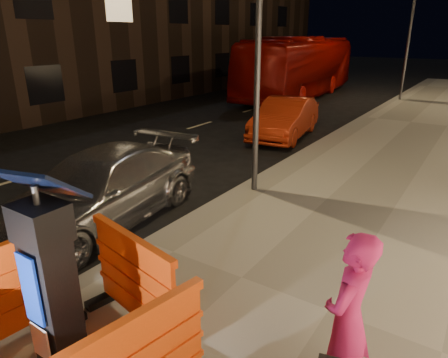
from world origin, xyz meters
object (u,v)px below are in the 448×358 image
Objects in this scene: car_red at (284,137)px; man at (348,319)px; barrier_kerbside at (4,297)px; bus_doubledecker at (298,97)px; barrier_back at (135,282)px; car_silver at (103,222)px; parking_kiosk at (52,290)px.

car_red is 2.38× the size of man.
car_red is (-1.79, 10.53, -0.73)m from barrier_kerbside.
barrier_back is at bearing -75.30° from bus_doubledecker.
bus_doubledecker reaches higher than barrier_kerbside.
barrier_back is 1.34m from barrier_kerbside.
car_silver is 1.14× the size of car_red.
parking_kiosk is 10.94m from car_red.
car_red is at bearing 83.66° from car_silver.
bus_doubledecker is 6.85× the size of man.
car_red is at bearing -72.68° from bus_doubledecker.
man is at bearing 21.10° from barrier_back.
barrier_back is (0.00, 0.95, -0.46)m from parking_kiosk.
car_silver is (-2.72, 2.73, -1.19)m from parking_kiosk.
parking_kiosk is 0.46× the size of car_silver.
barrier_back is at bearing 98.36° from parking_kiosk.
parking_kiosk is 1.40× the size of barrier_back.
barrier_back is 0.13× the size of bus_doubledecker.
barrier_back is 0.38× the size of car_red.
car_silver is at bearing 158.16° from barrier_back.
parking_kiosk reaches higher than man.
man is at bearing -22.24° from car_silver.
man is (4.95, -1.40, 0.98)m from car_silver.
man is (4.97, -9.20, 0.98)m from car_red.
barrier_kerbside is 0.33× the size of car_silver.
barrier_kerbside is at bearing -171.64° from parking_kiosk.
barrier_back is at bearing -75.72° from man.
barrier_back is at bearing -39.68° from car_silver.
parking_kiosk reaches higher than car_silver.
barrier_back is at bearing -38.64° from barrier_kerbside.
parking_kiosk reaches higher than barrier_kerbside.
barrier_kerbside is at bearing -63.54° from car_silver.
man is at bearing -68.86° from bus_doubledecker.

